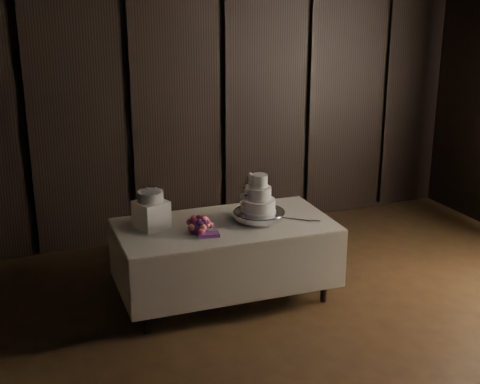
{
  "coord_description": "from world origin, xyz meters",
  "views": [
    {
      "loc": [
        -2.78,
        -3.65,
        2.93
      ],
      "look_at": [
        -0.56,
        1.73,
        1.05
      ],
      "focal_mm": 50.0,
      "sensor_mm": 36.0,
      "label": 1
    }
  ],
  "objects_px": {
    "box_pedestal": "(151,214)",
    "bouquet": "(198,225)",
    "wedding_cake": "(257,198)",
    "small_cake": "(150,196)",
    "cake_stand": "(259,216)",
    "display_table": "(225,258)"
  },
  "relations": [
    {
      "from": "box_pedestal",
      "to": "bouquet",
      "type": "bearing_deg",
      "value": -38.79
    },
    {
      "from": "wedding_cake",
      "to": "small_cake",
      "type": "distance_m",
      "value": 0.97
    },
    {
      "from": "cake_stand",
      "to": "small_cake",
      "type": "height_order",
      "value": "small_cake"
    },
    {
      "from": "cake_stand",
      "to": "wedding_cake",
      "type": "height_order",
      "value": "wedding_cake"
    },
    {
      "from": "display_table",
      "to": "cake_stand",
      "type": "distance_m",
      "value": 0.51
    },
    {
      "from": "box_pedestal",
      "to": "small_cake",
      "type": "distance_m",
      "value": 0.17
    },
    {
      "from": "box_pedestal",
      "to": "wedding_cake",
      "type": "bearing_deg",
      "value": -13.53
    },
    {
      "from": "display_table",
      "to": "wedding_cake",
      "type": "distance_m",
      "value": 0.65
    },
    {
      "from": "bouquet",
      "to": "box_pedestal",
      "type": "relative_size",
      "value": 1.54
    },
    {
      "from": "cake_stand",
      "to": "wedding_cake",
      "type": "relative_size",
      "value": 1.35
    },
    {
      "from": "display_table",
      "to": "box_pedestal",
      "type": "distance_m",
      "value": 0.82
    },
    {
      "from": "display_table",
      "to": "box_pedestal",
      "type": "height_order",
      "value": "box_pedestal"
    },
    {
      "from": "cake_stand",
      "to": "box_pedestal",
      "type": "height_order",
      "value": "box_pedestal"
    },
    {
      "from": "box_pedestal",
      "to": "cake_stand",
      "type": "bearing_deg",
      "value": -12.33
    },
    {
      "from": "box_pedestal",
      "to": "small_cake",
      "type": "relative_size",
      "value": 1.12
    },
    {
      "from": "cake_stand",
      "to": "box_pedestal",
      "type": "distance_m",
      "value": 1.0
    },
    {
      "from": "display_table",
      "to": "box_pedestal",
      "type": "relative_size",
      "value": 7.82
    },
    {
      "from": "cake_stand",
      "to": "bouquet",
      "type": "xyz_separation_m",
      "value": [
        -0.62,
        -0.07,
        0.02
      ]
    },
    {
      "from": "box_pedestal",
      "to": "small_cake",
      "type": "bearing_deg",
      "value": 0.0
    },
    {
      "from": "box_pedestal",
      "to": "small_cake",
      "type": "height_order",
      "value": "small_cake"
    },
    {
      "from": "cake_stand",
      "to": "display_table",
      "type": "bearing_deg",
      "value": 172.32
    },
    {
      "from": "wedding_cake",
      "to": "box_pedestal",
      "type": "xyz_separation_m",
      "value": [
        -0.95,
        0.23,
        -0.11
      ]
    }
  ]
}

